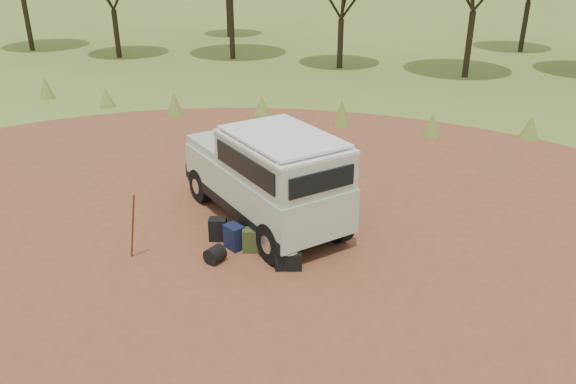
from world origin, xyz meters
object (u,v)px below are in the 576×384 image
(walking_staff, at_px, (133,227))
(duffel_navy, at_px, (270,239))
(backpack_black, at_px, (218,229))
(backpack_olive, at_px, (252,240))
(backpack_navy, at_px, (234,237))
(safari_vehicle, at_px, (267,178))
(hard_case, at_px, (288,259))

(walking_staff, xyz_separation_m, duffel_navy, (2.38, 1.20, -0.53))
(walking_staff, relative_size, backpack_black, 3.04)
(walking_staff, xyz_separation_m, backpack_olive, (2.07, 0.95, -0.48))
(backpack_black, relative_size, backpack_olive, 1.00)
(walking_staff, relative_size, backpack_navy, 2.91)
(walking_staff, bearing_deg, backpack_navy, -34.85)
(backpack_black, xyz_separation_m, backpack_navy, (0.46, -0.23, 0.01))
(backpack_black, height_order, backpack_olive, same)
(backpack_navy, bearing_deg, backpack_black, -175.37)
(safari_vehicle, height_order, duffel_navy, safari_vehicle)
(walking_staff, relative_size, hard_case, 2.93)
(safari_vehicle, bearing_deg, backpack_olive, -44.64)
(walking_staff, height_order, backpack_navy, walking_staff)
(backpack_navy, relative_size, duffel_navy, 1.26)
(hard_case, bearing_deg, backpack_olive, 139.44)
(backpack_black, relative_size, duffel_navy, 1.21)
(hard_case, bearing_deg, backpack_navy, 145.31)
(backpack_black, height_order, duffel_navy, backpack_black)
(walking_staff, distance_m, backpack_black, 1.79)
(backpack_navy, height_order, hard_case, backpack_navy)
(backpack_olive, bearing_deg, backpack_navy, 163.19)
(duffel_navy, bearing_deg, backpack_olive, -142.34)
(safari_vehicle, relative_size, duffel_navy, 11.27)
(duffel_navy, xyz_separation_m, hard_case, (0.57, -0.63, -0.02))
(backpack_navy, distance_m, duffel_navy, 0.73)
(backpack_navy, bearing_deg, hard_case, 13.83)
(backpack_olive, height_order, hard_case, backpack_olive)
(backpack_navy, xyz_separation_m, backpack_olive, (0.38, -0.02, -0.01))
(backpack_black, distance_m, hard_case, 1.84)
(duffel_navy, bearing_deg, walking_staff, -153.66)
(walking_staff, bearing_deg, backpack_olive, -40.03)
(walking_staff, xyz_separation_m, hard_case, (2.95, 0.57, -0.55))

